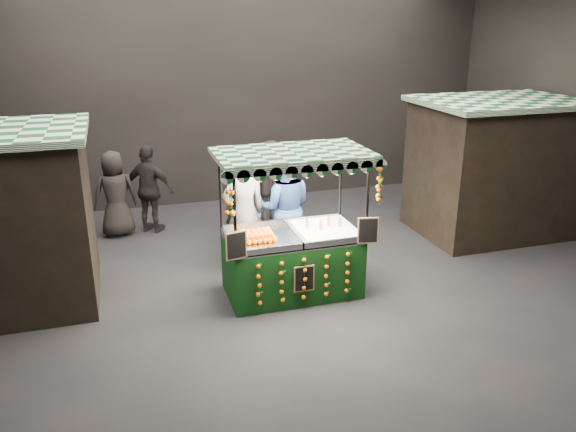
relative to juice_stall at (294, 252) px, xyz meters
name	(u,v)px	position (x,y,z in m)	size (l,w,h in m)	color
ground	(302,293)	(0.13, -0.03, -0.69)	(12.00, 12.00, 0.00)	black
market_hall	(304,69)	(0.13, -0.03, 2.69)	(12.10, 10.10, 5.05)	black
neighbour_stall_right	(494,167)	(4.53, 1.47, 0.62)	(3.00, 2.20, 2.60)	black
juice_stall	(294,252)	(0.00, 0.00, 0.00)	(2.31, 1.36, 2.23)	black
vendor_grey	(244,213)	(-0.51, 1.04, 0.33)	(0.81, 0.60, 2.04)	slate
vendor_blue	(284,208)	(0.21, 1.16, 0.31)	(1.14, 1.00, 2.00)	navy
shopper_0	(239,207)	(-0.36, 2.12, 0.06)	(0.58, 0.41, 1.51)	#2A2422
shopper_1	(454,175)	(4.19, 2.28, 0.26)	(0.96, 0.77, 1.91)	black
shopper_2	(150,189)	(-1.86, 3.38, 0.18)	(1.08, 0.94, 1.75)	black
shopper_3	(270,182)	(0.53, 3.24, 0.16)	(1.25, 0.98, 1.70)	#282221
shopper_4	(115,194)	(-2.52, 3.37, 0.15)	(0.89, 0.65, 1.67)	black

